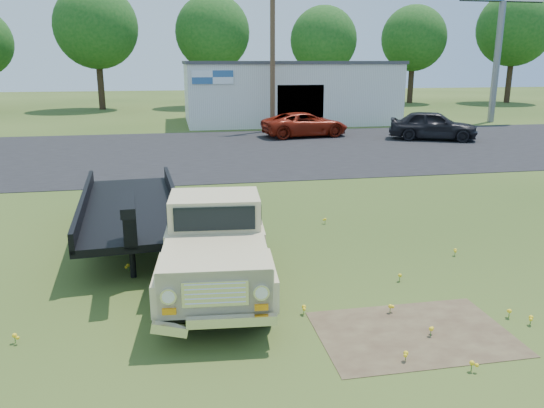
{
  "coord_description": "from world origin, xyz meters",
  "views": [
    {
      "loc": [
        -2.09,
        -9.97,
        4.15
      ],
      "look_at": [
        -0.01,
        1.0,
        1.13
      ],
      "focal_mm": 35.0,
      "sensor_mm": 36.0,
      "label": 1
    }
  ],
  "objects_px": {
    "red_pickup": "(305,125)",
    "dark_sedan": "(433,125)",
    "flatbed_trailer": "(130,203)",
    "vintage_pickup_truck": "(216,241)"
  },
  "relations": [
    {
      "from": "dark_sedan",
      "to": "red_pickup",
      "type": "bearing_deg",
      "value": 92.84
    },
    {
      "from": "flatbed_trailer",
      "to": "red_pickup",
      "type": "xyz_separation_m",
      "value": [
        8.48,
        16.53,
        -0.22
      ]
    },
    {
      "from": "red_pickup",
      "to": "dark_sedan",
      "type": "relative_size",
      "value": 1.05
    },
    {
      "from": "flatbed_trailer",
      "to": "dark_sedan",
      "type": "distance_m",
      "value": 20.46
    },
    {
      "from": "vintage_pickup_truck",
      "to": "dark_sedan",
      "type": "distance_m",
      "value": 21.67
    },
    {
      "from": "vintage_pickup_truck",
      "to": "flatbed_trailer",
      "type": "bearing_deg",
      "value": 123.71
    },
    {
      "from": "red_pickup",
      "to": "dark_sedan",
      "type": "height_order",
      "value": "dark_sedan"
    },
    {
      "from": "vintage_pickup_truck",
      "to": "dark_sedan",
      "type": "relative_size",
      "value": 1.08
    },
    {
      "from": "vintage_pickup_truck",
      "to": "dark_sedan",
      "type": "bearing_deg",
      "value": 57.52
    },
    {
      "from": "vintage_pickup_truck",
      "to": "red_pickup",
      "type": "xyz_separation_m",
      "value": [
        6.72,
        19.74,
        -0.23
      ]
    }
  ]
}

